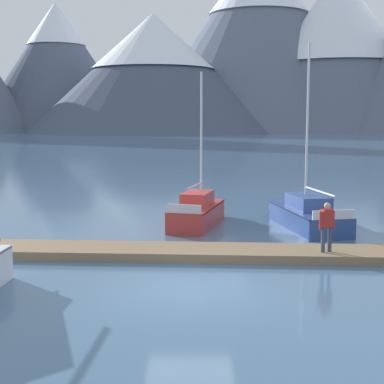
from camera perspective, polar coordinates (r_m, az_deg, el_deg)
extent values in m
plane|color=#426689|center=(16.51, -0.06, -9.63)|extent=(700.00, 700.00, 0.00)
cone|color=#4C566B|center=(210.49, -12.93, 11.89)|extent=(57.35, 57.35, 43.56)
cone|color=white|center=(212.15, -13.05, 15.81)|extent=(20.20, 20.20, 14.61)
cone|color=#424C60|center=(179.44, -3.65, 11.55)|extent=(75.94, 75.94, 35.33)
cone|color=white|center=(180.36, -3.68, 14.55)|extent=(37.25, 37.25, 16.51)
cone|color=slate|center=(207.39, 6.69, 14.61)|extent=(90.43, 90.43, 61.62)
cone|color=slate|center=(196.84, 14.30, 13.36)|extent=(67.00, 67.00, 51.68)
cone|color=white|center=(198.29, 14.41, 16.48)|extent=(40.97, 40.97, 30.09)
cube|color=#846B4C|center=(20.34, -0.02, -5.91)|extent=(26.56, 3.67, 0.30)
cylinder|color=#38383D|center=(19.50, -0.19, -6.58)|extent=(25.39, 1.84, 0.24)
cylinder|color=#38383D|center=(21.18, 0.14, -5.45)|extent=(25.39, 1.84, 0.24)
cube|color=#B2332D|center=(25.75, 0.65, -2.35)|extent=(2.65, 4.73, 0.93)
ellipsoid|color=#B2332D|center=(28.12, 1.87, -1.52)|extent=(1.63, 1.62, 0.88)
cube|color=#501614|center=(25.68, 0.65, -1.41)|extent=(2.66, 4.65, 0.06)
cylinder|color=silver|center=(26.19, 1.10, 5.31)|extent=(0.10, 0.10, 5.88)
cylinder|color=silver|center=(25.21, 0.46, 0.62)|extent=(0.66, 2.29, 0.08)
cube|color=#C03A35|center=(25.74, 0.71, -0.64)|extent=(1.57, 2.23, 0.59)
cube|color=silver|center=(23.58, -0.61, -1.67)|extent=(1.40, 0.45, 0.36)
cube|color=navy|center=(25.77, 11.57, -2.59)|extent=(2.78, 5.48, 0.84)
ellipsoid|color=navy|center=(28.53, 9.37, -1.57)|extent=(1.96, 2.38, 0.80)
cube|color=#121D39|center=(25.71, 11.59, -1.75)|extent=(2.80, 5.38, 0.06)
cylinder|color=silver|center=(25.81, 11.43, 6.31)|extent=(0.10, 0.10, 7.11)
cylinder|color=silver|center=(24.57, 12.58, 0.05)|extent=(0.62, 3.05, 0.08)
cube|color=#2F4A8A|center=(25.78, 11.50, -0.96)|extent=(1.72, 2.55, 0.60)
cube|color=silver|center=(23.37, 13.88, -2.19)|extent=(1.69, 0.40, 0.36)
cylinder|color=#384256|center=(20.06, 12.91, -4.59)|extent=(0.14, 0.14, 0.86)
cylinder|color=#384256|center=(20.19, 13.53, -4.53)|extent=(0.14, 0.14, 0.86)
cube|color=#B22823|center=(19.99, 13.28, -2.51)|extent=(0.43, 0.33, 0.60)
sphere|color=tan|center=(19.92, 13.32, -1.32)|extent=(0.22, 0.22, 0.22)
cylinder|color=#B22823|center=(19.87, 12.67, -2.76)|extent=(0.09, 0.09, 0.62)
cylinder|color=#B22823|center=(20.13, 13.88, -2.66)|extent=(0.09, 0.09, 0.62)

